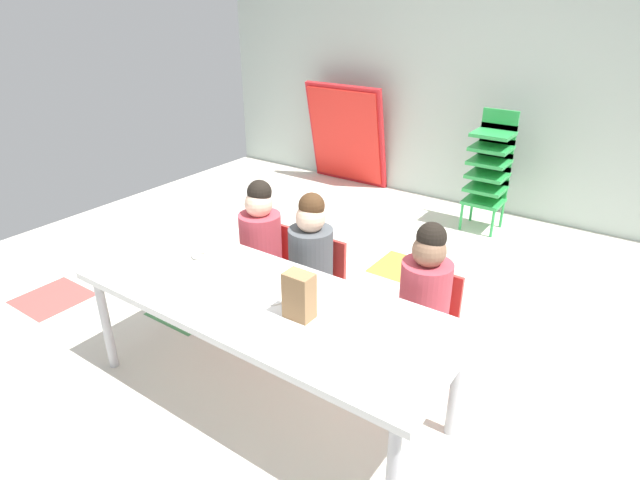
# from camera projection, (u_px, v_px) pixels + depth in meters

# --- Properties ---
(ground_plane) EXTENTS (6.11, 5.07, 0.02)m
(ground_plane) POSITION_uv_depth(u_px,v_px,m) (339.00, 324.00, 3.38)
(ground_plane) COLOR silver
(back_wall) EXTENTS (6.11, 0.10, 2.70)m
(back_wall) POSITION_uv_depth(u_px,v_px,m) (497.00, 64.00, 4.67)
(back_wall) COLOR #B2C1B7
(back_wall) RESTS_ON ground_plane
(craft_table) EXTENTS (1.92, 0.74, 0.61)m
(craft_table) POSITION_uv_depth(u_px,v_px,m) (263.00, 306.00, 2.52)
(craft_table) COLOR white
(craft_table) RESTS_ON ground_plane
(seated_child_near_camera) EXTENTS (0.34, 0.34, 0.92)m
(seated_child_near_camera) POSITION_uv_depth(u_px,v_px,m) (261.00, 237.00, 3.24)
(seated_child_near_camera) COLOR red
(seated_child_near_camera) RESTS_ON ground_plane
(seated_child_middle_seat) EXTENTS (0.33, 0.33, 0.92)m
(seated_child_middle_seat) POSITION_uv_depth(u_px,v_px,m) (312.00, 253.00, 3.04)
(seated_child_middle_seat) COLOR red
(seated_child_middle_seat) RESTS_ON ground_plane
(seated_child_far_right) EXTENTS (0.32, 0.32, 0.92)m
(seated_child_far_right) POSITION_uv_depth(u_px,v_px,m) (426.00, 290.00, 2.67)
(seated_child_far_right) COLOR red
(seated_child_far_right) RESTS_ON ground_plane
(kid_chair_green_stack) EXTENTS (0.32, 0.30, 1.04)m
(kid_chair_green_stack) POSITION_uv_depth(u_px,v_px,m) (490.00, 165.00, 4.51)
(kid_chair_green_stack) COLOR green
(kid_chair_green_stack) RESTS_ON ground_plane
(folded_activity_table) EXTENTS (0.90, 0.29, 1.09)m
(folded_activity_table) POSITION_uv_depth(u_px,v_px,m) (346.00, 135.00, 5.62)
(folded_activity_table) COLOR red
(folded_activity_table) RESTS_ON ground_plane
(paper_bag_brown) EXTENTS (0.13, 0.09, 0.22)m
(paper_bag_brown) POSITION_uv_depth(u_px,v_px,m) (299.00, 296.00, 2.30)
(paper_bag_brown) COLOR #9E754C
(paper_bag_brown) RESTS_ON craft_table
(paper_plate_near_edge) EXTENTS (0.18, 0.18, 0.01)m
(paper_plate_near_edge) POSITION_uv_depth(u_px,v_px,m) (201.00, 257.00, 2.87)
(paper_plate_near_edge) COLOR white
(paper_plate_near_edge) RESTS_ON craft_table
(paper_plate_center_table) EXTENTS (0.18, 0.18, 0.01)m
(paper_plate_center_table) POSITION_uv_depth(u_px,v_px,m) (271.00, 295.00, 2.51)
(paper_plate_center_table) COLOR white
(paper_plate_center_table) RESTS_ON craft_table
(donut_powdered_on_plate) EXTENTS (0.10, 0.10, 0.03)m
(donut_powdered_on_plate) POSITION_uv_depth(u_px,v_px,m) (200.00, 255.00, 2.86)
(donut_powdered_on_plate) COLOR white
(donut_powdered_on_plate) RESTS_ON craft_table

